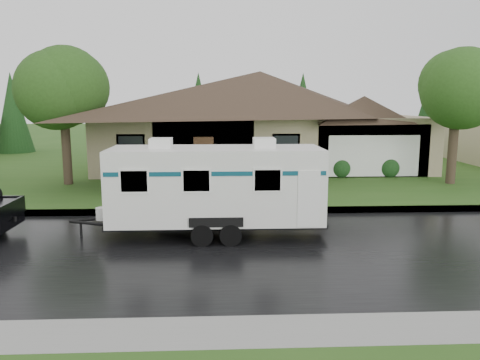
% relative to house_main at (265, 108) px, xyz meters
% --- Properties ---
extents(ground, '(140.00, 140.00, 0.00)m').
position_rel_house_main_xyz_m(ground, '(-2.29, -13.84, -3.59)').
color(ground, '#2D571B').
rests_on(ground, ground).
extents(road, '(140.00, 8.00, 0.01)m').
position_rel_house_main_xyz_m(road, '(-2.29, -15.84, -3.59)').
color(road, black).
rests_on(road, ground).
extents(curb, '(140.00, 0.50, 0.15)m').
position_rel_house_main_xyz_m(curb, '(-2.29, -11.59, -3.52)').
color(curb, gray).
rests_on(curb, ground).
extents(lawn, '(140.00, 26.00, 0.15)m').
position_rel_house_main_xyz_m(lawn, '(-2.29, 1.16, -3.52)').
color(lawn, '#2D571B').
rests_on(lawn, ground).
extents(house_main, '(19.44, 10.80, 6.90)m').
position_rel_house_main_xyz_m(house_main, '(0.00, 0.00, 0.00)').
color(house_main, tan).
rests_on(house_main, lawn).
extents(tree_left_green, '(3.71, 3.71, 6.14)m').
position_rel_house_main_xyz_m(tree_left_green, '(-9.87, -6.09, 0.82)').
color(tree_left_green, '#382B1E').
rests_on(tree_left_green, lawn).
extents(tree_right_green, '(3.89, 3.89, 6.44)m').
position_rel_house_main_xyz_m(tree_right_green, '(8.21, -6.73, 1.02)').
color(tree_right_green, '#382B1E').
rests_on(tree_right_green, lawn).
extents(shrub_row, '(13.60, 1.00, 1.00)m').
position_rel_house_main_xyz_m(shrub_row, '(-0.29, -4.54, -2.94)').
color(shrub_row, '#143814').
rests_on(shrub_row, lawn).
extents(travel_trailer, '(6.58, 2.31, 2.95)m').
position_rel_house_main_xyz_m(travel_trailer, '(-2.86, -14.43, -2.03)').
color(travel_trailer, white).
rests_on(travel_trailer, ground).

